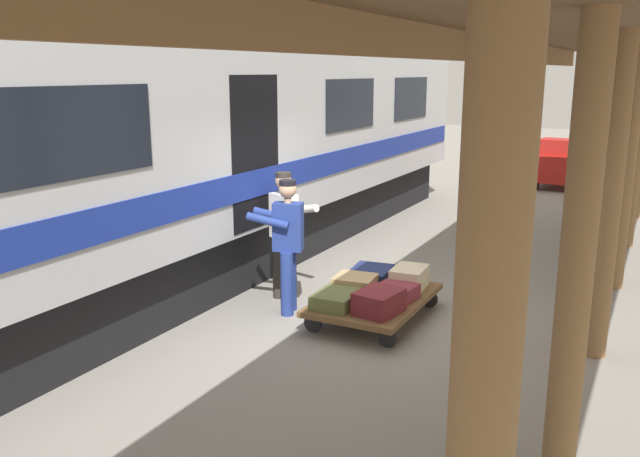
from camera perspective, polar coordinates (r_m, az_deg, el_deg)
ground_plane at (r=8.38m, az=5.84°, el=-7.61°), size 60.00×60.00×0.00m
platform_canopy at (r=7.31m, az=24.32°, el=14.10°), size 3.20×16.37×3.56m
train_car at (r=9.66m, az=-13.09°, el=7.51°), size 3.02×16.69×4.00m
luggage_cart at (r=8.23m, az=4.70°, el=-6.15°), size 1.18×1.81×0.29m
suitcase_cream_canvas at (r=8.52m, az=7.68°, el=-4.25°), size 0.43×0.56×0.28m
suitcase_navy_fabric at (r=8.72m, az=4.40°, el=-4.04°), size 0.56×0.66×0.19m
suitcase_maroon_trunk at (r=7.64m, az=5.09°, el=-6.31°), size 0.50×0.60×0.27m
suitcase_tan_vintage at (r=8.28m, az=3.03°, el=-4.86°), size 0.53×0.50×0.23m
suitcase_burgundy_valise at (r=8.10m, az=6.45°, el=-5.54°), size 0.50×0.57×0.18m
suitcase_olive_duffel at (r=7.86m, az=1.51°, el=-6.05°), size 0.48×0.65×0.17m
porter_in_overalls at (r=8.25m, az=-2.89°, el=-1.15°), size 0.73×0.56×1.70m
porter_by_door at (r=8.84m, az=-3.04°, el=-0.16°), size 0.73×0.58×1.70m
baggage_tug at (r=18.47m, az=19.88°, el=5.25°), size 1.31×1.83×1.30m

